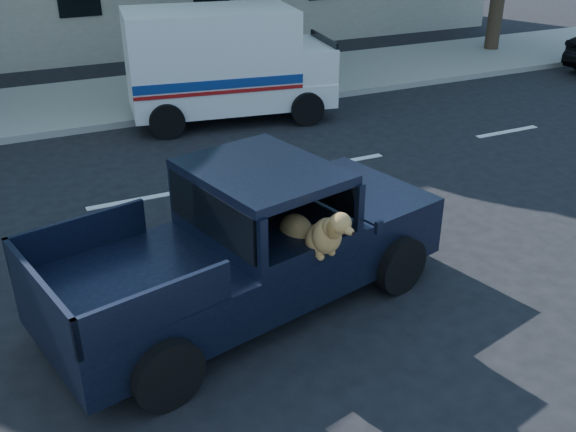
{
  "coord_description": "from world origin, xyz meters",
  "views": [
    {
      "loc": [
        -1.87,
        -6.36,
        4.5
      ],
      "look_at": [
        0.9,
        -0.56,
        1.3
      ],
      "focal_mm": 40.0,
      "sensor_mm": 36.0,
      "label": 1
    }
  ],
  "objects": [
    {
      "name": "mail_truck",
      "position": [
        2.94,
        6.9,
        1.05
      ],
      "size": [
        4.65,
        2.81,
        2.41
      ],
      "rotation": [
        0.0,
        0.0,
        -0.16
      ],
      "color": "silver",
      "rests_on": "ground"
    },
    {
      "name": "ground",
      "position": [
        0.0,
        0.0,
        0.0
      ],
      "size": [
        120.0,
        120.0,
        0.0
      ],
      "primitive_type": "plane",
      "color": "black",
      "rests_on": "ground"
    },
    {
      "name": "pickup_truck",
      "position": [
        0.48,
        -0.2,
        0.59
      ],
      "size": [
        5.18,
        3.01,
        1.75
      ],
      "rotation": [
        0.0,
        0.0,
        0.23
      ],
      "color": "black",
      "rests_on": "ground"
    },
    {
      "name": "far_sidewalk",
      "position": [
        0.0,
        9.2,
        0.07
      ],
      "size": [
        60.0,
        4.0,
        0.15
      ],
      "primitive_type": "cube",
      "color": "gray",
      "rests_on": "ground"
    },
    {
      "name": "lane_stripes",
      "position": [
        2.0,
        3.4,
        0.01
      ],
      "size": [
        21.6,
        0.14,
        0.01
      ],
      "primitive_type": null,
      "color": "silver",
      "rests_on": "ground"
    }
  ]
}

